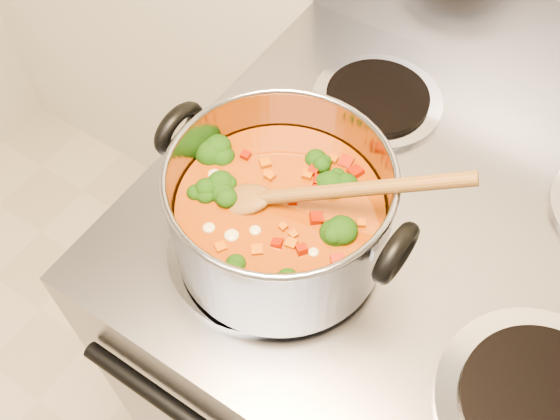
{
  "coord_description": "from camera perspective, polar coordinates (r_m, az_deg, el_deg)",
  "views": [
    {
      "loc": [
        0.06,
        0.67,
        1.61
      ],
      "look_at": [
        -0.17,
        1.02,
        1.01
      ],
      "focal_mm": 40.0,
      "sensor_mm": 36.0,
      "label": 1
    }
  ],
  "objects": [
    {
      "name": "electric_range",
      "position": [
        1.25,
        10.46,
        -13.13
      ],
      "size": [
        0.8,
        0.72,
        1.08
      ],
      "color": "gray",
      "rests_on": "ground"
    },
    {
      "name": "cooktop_crumbs",
      "position": [
        0.89,
        0.33,
        4.93
      ],
      "size": [
        0.26,
        0.12,
        0.01
      ],
      "color": "black",
      "rests_on": "electric_range"
    },
    {
      "name": "wooden_spoon",
      "position": [
        0.7,
        1.54,
        1.38
      ],
      "size": [
        0.28,
        0.15,
        0.12
      ],
      "rotation": [
        0.0,
        0.0,
        0.43
      ],
      "color": "brown",
      "rests_on": "stockpot"
    },
    {
      "name": "stockpot",
      "position": [
        0.74,
        -0.01,
        -0.3
      ],
      "size": [
        0.32,
        0.26,
        0.16
      ],
      "rotation": [
        0.0,
        0.0,
        -0.04
      ],
      "color": "gray",
      "rests_on": "electric_range"
    }
  ]
}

